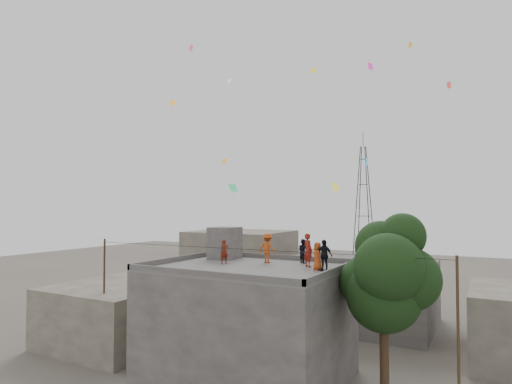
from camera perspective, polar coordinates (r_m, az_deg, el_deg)
ground at (r=25.41m, az=-1.09°, el=-23.71°), size 140.00×140.00×0.00m
main_building at (r=24.44m, az=-1.08°, el=-17.05°), size 10.00×8.00×6.10m
parapet at (r=23.81m, az=-1.08°, el=-9.60°), size 10.00×8.00×0.30m
stair_head_box at (r=27.59m, az=-4.18°, el=-6.77°), size 1.60×1.80×2.00m
neighbor_west at (r=32.82m, az=-16.73°, el=-14.95°), size 8.00×10.00×4.00m
neighbor_north at (r=36.49m, az=13.07°, el=-12.85°), size 12.00×9.00×5.00m
neighbor_northwest at (r=42.87m, az=-2.06°, el=-9.91°), size 9.00×8.00×7.00m
tree at (r=21.78m, az=17.13°, el=-10.62°), size 4.90×4.60×9.10m
utility_line at (r=22.96m, az=-1.57°, el=-16.04°), size 20.12×0.62×7.40m
transmission_tower at (r=62.50m, az=14.16°, el=-2.24°), size 2.97×2.97×20.01m
person_red_adult at (r=23.90m, az=6.96°, el=-7.70°), size 0.80×0.74×1.83m
person_orange_child at (r=22.79m, az=8.21°, el=-8.46°), size 0.81×0.84×1.45m
person_dark_child at (r=25.45m, az=6.34°, el=-7.83°), size 0.87×0.84×1.42m
person_dark_adult at (r=22.47m, az=9.05°, el=-8.34°), size 1.01×0.59×1.61m
person_orange_adult at (r=25.41m, az=1.55°, el=-7.50°), size 1.16×0.73×1.73m
person_red_child at (r=25.00m, az=-4.24°, el=-7.96°), size 0.56×0.61×1.40m
kites at (r=30.41m, az=6.50°, el=11.27°), size 16.46×16.88×12.93m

